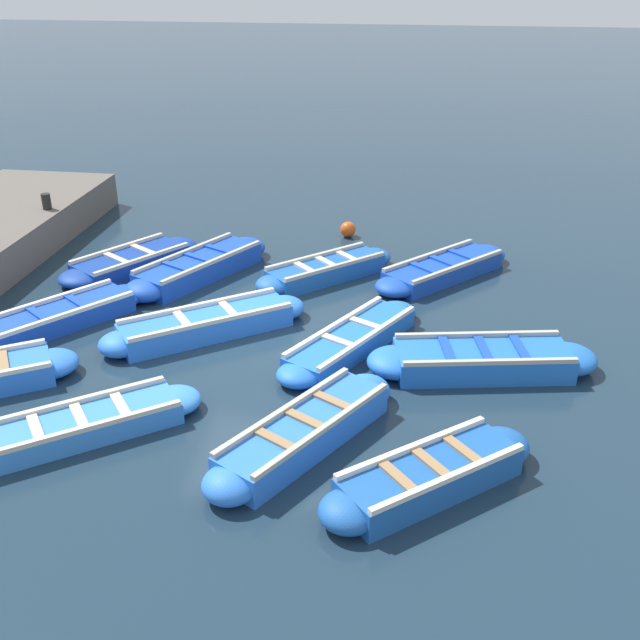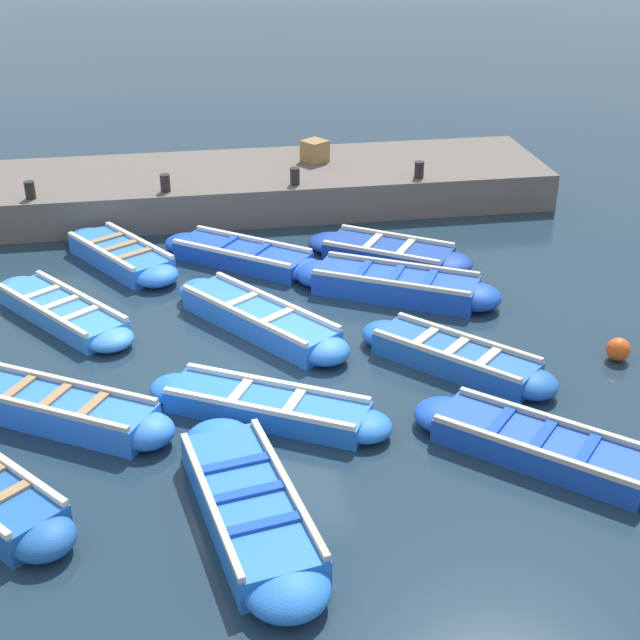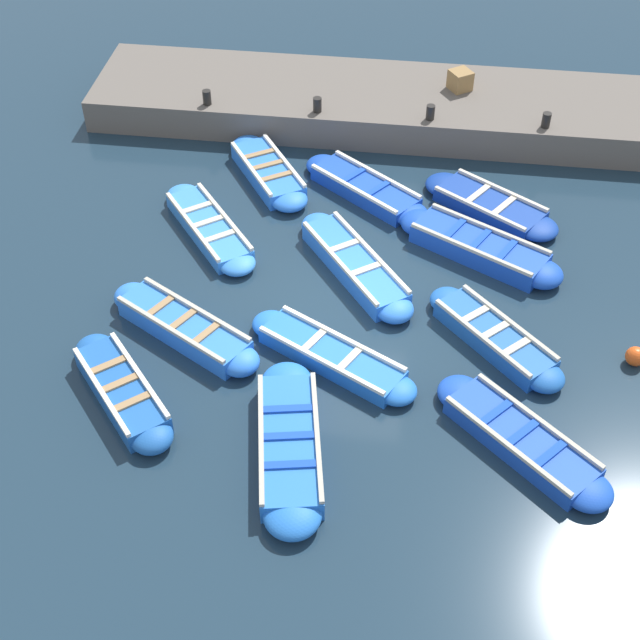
# 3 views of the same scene
# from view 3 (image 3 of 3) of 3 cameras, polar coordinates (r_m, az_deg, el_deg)

# --- Properties ---
(ground_plane) EXTENTS (120.00, 120.00, 0.00)m
(ground_plane) POSITION_cam_3_polar(r_m,az_deg,el_deg) (17.20, 1.70, 1.06)
(ground_plane) COLOR #1C303F
(boat_drifting) EXTENTS (2.84, 2.56, 0.46)m
(boat_drifting) POSITION_cam_3_polar(r_m,az_deg,el_deg) (15.71, -12.55, -4.46)
(boat_drifting) COLOR #1E59AD
(boat_drifting) RESTS_ON ground
(boat_tucked) EXTENTS (2.40, 3.35, 0.47)m
(boat_tucked) POSITION_cam_3_polar(r_m,az_deg,el_deg) (16.60, -8.68, -0.48)
(boat_tucked) COLOR blue
(boat_tucked) RESTS_ON ground
(boat_near_quay) EXTENTS (2.31, 3.40, 0.38)m
(boat_near_quay) POSITION_cam_3_polar(r_m,az_deg,el_deg) (15.97, 0.75, -2.31)
(boat_near_quay) COLOR blue
(boat_near_quay) RESTS_ON ground
(boat_broadside) EXTENTS (2.56, 3.20, 0.36)m
(boat_broadside) POSITION_cam_3_polar(r_m,az_deg,el_deg) (19.74, 10.82, 7.20)
(boat_broadside) COLOR navy
(boat_broadside) RESTS_ON ground
(boat_inner_gap) EXTENTS (2.49, 3.60, 0.47)m
(boat_inner_gap) POSITION_cam_3_polar(r_m,az_deg,el_deg) (18.46, 10.15, 4.59)
(boat_inner_gap) COLOR #1947B7
(boat_inner_gap) RESTS_ON ground
(boat_mid_row) EXTENTS (3.74, 1.56, 0.46)m
(boat_mid_row) POSITION_cam_3_polar(r_m,az_deg,el_deg) (14.60, -1.97, -7.94)
(boat_mid_row) COLOR blue
(boat_mid_row) RESTS_ON ground
(boat_outer_left) EXTENTS (3.41, 2.79, 0.44)m
(boat_outer_left) POSITION_cam_3_polar(r_m,az_deg,el_deg) (17.78, 2.23, 3.55)
(boat_outer_left) COLOR blue
(boat_outer_left) RESTS_ON ground
(boat_far_corner) EXTENTS (2.94, 3.13, 0.40)m
(boat_far_corner) POSITION_cam_3_polar(r_m,az_deg,el_deg) (15.05, 12.74, -7.47)
(boat_far_corner) COLOR #1947B7
(boat_far_corner) RESTS_ON ground
(boat_centre) EXTENTS (3.11, 2.40, 0.42)m
(boat_centre) POSITION_cam_3_polar(r_m,az_deg,el_deg) (20.42, -3.35, 9.44)
(boat_centre) COLOR blue
(boat_centre) RESTS_ON ground
(boat_alongside) EXTENTS (3.19, 2.67, 0.37)m
(boat_alongside) POSITION_cam_3_polar(r_m,az_deg,el_deg) (18.91, -7.11, 5.89)
(boat_alongside) COLOR #3884E0
(boat_alongside) RESTS_ON ground
(boat_outer_right) EXTENTS (2.68, 3.17, 0.39)m
(boat_outer_right) POSITION_cam_3_polar(r_m,az_deg,el_deg) (19.91, 2.91, 8.41)
(boat_outer_right) COLOR #1947B7
(boat_outer_right) RESTS_ON ground
(boat_bow_out) EXTENTS (2.80, 2.73, 0.41)m
(boat_bow_out) POSITION_cam_3_polar(r_m,az_deg,el_deg) (16.58, 11.10, -1.08)
(boat_bow_out) COLOR #1E59AD
(boat_bow_out) RESTS_ON ground
(quay_wall) EXTENTS (3.10, 13.85, 0.79)m
(quay_wall) POSITION_cam_3_polar(r_m,az_deg,el_deg) (22.53, 3.65, 13.62)
(quay_wall) COLOR #605951
(quay_wall) RESTS_ON ground
(bollard_north) EXTENTS (0.20, 0.20, 0.35)m
(bollard_north) POSITION_cam_3_polar(r_m,az_deg,el_deg) (21.78, -7.25, 13.95)
(bollard_north) COLOR black
(bollard_north) RESTS_ON quay_wall
(bollard_mid_north) EXTENTS (0.20, 0.20, 0.35)m
(bollard_mid_north) POSITION_cam_3_polar(r_m,az_deg,el_deg) (21.32, -0.17, 13.61)
(bollard_mid_north) COLOR black
(bollard_mid_north) RESTS_ON quay_wall
(bollard_mid_south) EXTENTS (0.20, 0.20, 0.35)m
(bollard_mid_south) POSITION_cam_3_polar(r_m,az_deg,el_deg) (21.18, 7.08, 13.05)
(bollard_mid_south) COLOR black
(bollard_mid_south) RESTS_ON quay_wall
(bollard_south) EXTENTS (0.20, 0.20, 0.35)m
(bollard_south) POSITION_cam_3_polar(r_m,az_deg,el_deg) (21.37, 14.28, 12.30)
(bollard_south) COLOR black
(bollard_south) RESTS_ON quay_wall
(wooden_crate) EXTENTS (0.66, 0.66, 0.47)m
(wooden_crate) POSITION_cam_3_polar(r_m,az_deg,el_deg) (22.47, 8.97, 14.92)
(wooden_crate) COLOR olive
(wooden_crate) RESTS_ON quay_wall
(buoy_orange_near) EXTENTS (0.36, 0.36, 0.36)m
(buoy_orange_near) POSITION_cam_3_polar(r_m,az_deg,el_deg) (16.90, 19.53, -2.20)
(buoy_orange_near) COLOR #E05119
(buoy_orange_near) RESTS_ON ground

